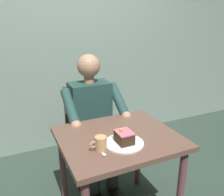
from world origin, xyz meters
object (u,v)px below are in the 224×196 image
object	(u,v)px
chair	(87,127)
seated_person	(93,120)
dining_table	(118,149)
cake_slice	(124,137)
coffee_cup	(100,143)
dessert_spoon	(102,152)

from	to	relation	value
chair	seated_person	xyz separation A→B (m)	(0.00, 0.17, 0.14)
dining_table	cake_slice	xyz separation A→B (m)	(0.02, 0.12, 0.16)
cake_slice	dining_table	bearing A→B (deg)	-98.24
seated_person	coffee_cup	world-z (taller)	seated_person
dining_table	cake_slice	bearing A→B (deg)	81.76
seated_person	coffee_cup	bearing A→B (deg)	73.84
cake_slice	coffee_cup	size ratio (longest dim) A/B	1.10
coffee_cup	dessert_spoon	xyz separation A→B (m)	(0.00, 0.03, -0.04)
dining_table	dessert_spoon	xyz separation A→B (m)	(0.19, 0.15, 0.11)
chair	dessert_spoon	bearing A→B (deg)	77.44
chair	coffee_cup	bearing A→B (deg)	77.14
seated_person	cake_slice	bearing A→B (deg)	88.49
seated_person	dessert_spoon	distance (m)	0.70
dining_table	seated_person	bearing A→B (deg)	-90.00
dining_table	seated_person	xyz separation A→B (m)	(0.00, -0.52, 0.02)
cake_slice	coffee_cup	distance (m)	0.17
chair	dining_table	bearing A→B (deg)	90.00
dining_table	chair	distance (m)	0.70
chair	coffee_cup	xyz separation A→B (m)	(0.19, 0.82, 0.28)
dining_table	cake_slice	size ratio (longest dim) A/B	6.79
seated_person	dessert_spoon	bearing A→B (deg)	74.33
dining_table	coffee_cup	bearing A→B (deg)	33.84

